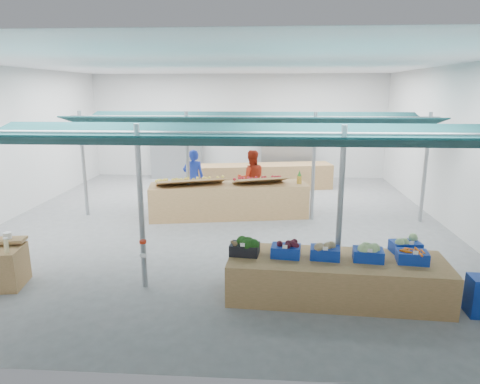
% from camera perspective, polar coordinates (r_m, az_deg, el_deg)
% --- Properties ---
extents(floor, '(13.00, 13.00, 0.00)m').
position_cam_1_polar(floor, '(11.82, -2.45, -4.09)').
color(floor, slate).
rests_on(floor, ground).
extents(hall, '(13.00, 13.00, 13.00)m').
position_cam_1_polar(hall, '(12.73, -1.86, 9.33)').
color(hall, silver).
rests_on(hall, ground).
extents(pole_grid, '(10.00, 4.60, 3.00)m').
position_cam_1_polar(pole_grid, '(9.62, 0.77, 2.99)').
color(pole_grid, gray).
rests_on(pole_grid, floor).
extents(awnings, '(9.50, 7.08, 0.30)m').
position_cam_1_polar(awnings, '(9.49, 0.79, 8.74)').
color(awnings, '#0A2C2C').
rests_on(awnings, pole_grid).
extents(back_shelving_left, '(2.00, 0.50, 2.00)m').
position_cam_1_polar(back_shelving_left, '(17.79, -8.44, 5.03)').
color(back_shelving_left, '#B23F33').
rests_on(back_shelving_left, floor).
extents(back_shelving_right, '(2.00, 0.50, 2.00)m').
position_cam_1_polar(back_shelving_right, '(17.40, 6.25, 4.92)').
color(back_shelving_right, '#B23F33').
rests_on(back_shelving_right, floor).
extents(veg_counter, '(3.79, 1.46, 0.72)m').
position_cam_1_polar(veg_counter, '(7.78, 12.64, -11.15)').
color(veg_counter, olive).
rests_on(veg_counter, floor).
extents(fruit_counter, '(4.57, 1.80, 0.95)m').
position_cam_1_polar(fruit_counter, '(12.24, -1.50, -1.14)').
color(fruit_counter, olive).
rests_on(fruit_counter, floor).
extents(far_counter, '(5.11, 1.94, 0.90)m').
position_cam_1_polar(far_counter, '(15.77, 3.12, 2.06)').
color(far_counter, olive).
rests_on(far_counter, floor).
extents(vendor_left, '(0.71, 0.53, 1.78)m').
position_cam_1_polar(vendor_left, '(13.37, -6.21, 1.85)').
color(vendor_left, '#1A30A9').
rests_on(vendor_left, floor).
extents(vendor_right, '(0.97, 0.81, 1.78)m').
position_cam_1_polar(vendor_right, '(13.18, 1.52, 1.76)').
color(vendor_right, '#AB2915').
rests_on(vendor_right, floor).
extents(crate_broccoli, '(0.54, 0.43, 0.35)m').
position_cam_1_polar(crate_broccoli, '(7.59, 0.62, -7.21)').
color(crate_broccoli, black).
rests_on(crate_broccoli, veg_counter).
extents(crate_beets, '(0.54, 0.43, 0.29)m').
position_cam_1_polar(crate_beets, '(7.55, 6.13, -7.59)').
color(crate_beets, navy).
rests_on(crate_beets, veg_counter).
extents(crate_celeriac, '(0.54, 0.43, 0.31)m').
position_cam_1_polar(crate_celeriac, '(7.57, 11.27, -7.64)').
color(crate_celeriac, navy).
rests_on(crate_celeriac, veg_counter).
extents(crate_cabbage, '(0.54, 0.43, 0.35)m').
position_cam_1_polar(crate_cabbage, '(7.66, 16.73, -7.61)').
color(crate_cabbage, navy).
rests_on(crate_cabbage, veg_counter).
extents(crate_carrots, '(0.54, 0.43, 0.29)m').
position_cam_1_polar(crate_carrots, '(7.83, 21.98, -7.94)').
color(crate_carrots, navy).
rests_on(crate_carrots, veg_counter).
extents(sparrow, '(0.12, 0.09, 0.11)m').
position_cam_1_polar(sparrow, '(7.46, -0.75, -6.86)').
color(sparrow, brown).
rests_on(sparrow, crate_broccoli).
extents(pole_ribbon, '(0.12, 0.12, 0.28)m').
position_cam_1_polar(pole_ribbon, '(7.34, -12.82, -6.65)').
color(pole_ribbon, red).
rests_on(pole_ribbon, pole_grid).
extents(apple_heap_yellow, '(2.02, 1.29, 0.27)m').
position_cam_1_polar(apple_heap_yellow, '(11.96, -6.55, 1.59)').
color(apple_heap_yellow, '#997247').
rests_on(apple_heap_yellow, fruit_counter).
extents(apple_heap_red, '(1.65, 1.16, 0.27)m').
position_cam_1_polar(apple_heap_red, '(12.09, 2.78, 1.80)').
color(apple_heap_red, '#997247').
rests_on(apple_heap_red, fruit_counter).
extents(pineapple, '(0.14, 0.14, 0.39)m').
position_cam_1_polar(pineapple, '(12.30, 7.91, 1.96)').
color(pineapple, '#8C6019').
rests_on(pineapple, fruit_counter).
extents(crate_extra, '(0.54, 0.44, 0.32)m').
position_cam_1_polar(crate_extra, '(8.24, 21.21, -6.54)').
color(crate_extra, navy).
rests_on(crate_extra, veg_counter).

